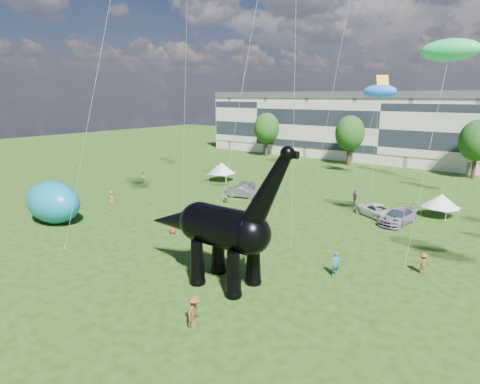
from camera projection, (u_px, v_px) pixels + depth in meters
The scene contains 14 objects.
ground at pixel (184, 297), 25.20m from camera, with size 220.00×220.00×0.00m, color #16330C.
terrace_row at pixel (389, 130), 76.06m from camera, with size 78.00×11.00×12.00m, color beige.
tree_far_left at pixel (267, 126), 82.27m from camera, with size 5.20×5.20×9.44m.
tree_mid_left at pixel (350, 130), 71.50m from camera, with size 5.20×5.20×9.44m.
tree_mid_right at pixel (478, 137), 59.52m from camera, with size 5.20×5.20×9.44m.
dinosaur_sculpture at pixel (219, 229), 26.41m from camera, with size 12.19×3.42×9.99m.
car_silver at pixel (244, 187), 51.56m from camera, with size 1.92×4.77×1.63m, color #B4B4B9.
car_grey at pixel (243, 192), 49.65m from camera, with size 1.43×4.11×1.35m, color slate.
car_white at pixel (378, 211), 41.41m from camera, with size 2.26×4.90×1.36m, color silver.
car_dark at pixel (398, 216), 39.41m from camera, with size 2.10×5.18×1.50m, color #595960.
gazebo_near at pixel (441, 201), 41.41m from camera, with size 4.39×4.39×2.46m.
gazebo_left at pixel (222, 168), 59.00m from camera, with size 4.68×4.68×2.71m.
inflatable_teal at pixel (53, 202), 39.55m from camera, with size 6.69×4.18×4.18m, color #0C7091.
visitors at pixel (319, 227), 35.81m from camera, with size 50.00×39.21×1.89m.
Camera 1 is at (16.91, -15.91, 12.32)m, focal length 30.00 mm.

